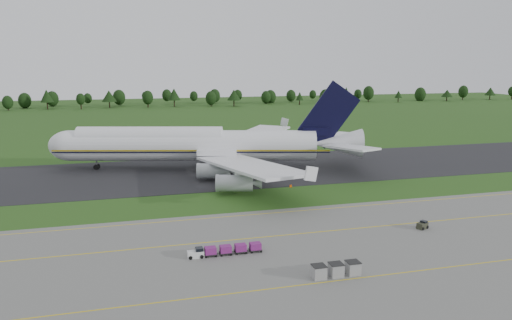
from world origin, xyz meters
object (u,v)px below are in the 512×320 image
object	(u,v)px
aircraft	(199,145)
utility_cart	(422,226)
uld_row	(336,270)
edge_markers	(265,188)
baggage_train	(224,250)

from	to	relation	value
aircraft	utility_cart	world-z (taller)	aircraft
utility_cart	uld_row	bearing A→B (deg)	-147.88
utility_cart	edge_markers	size ratio (longest dim) A/B	0.17
baggage_train	aircraft	bearing A→B (deg)	84.70
edge_markers	aircraft	bearing A→B (deg)	114.25
baggage_train	edge_markers	distance (m)	38.77
baggage_train	edge_markers	world-z (taller)	baggage_train
baggage_train	edge_markers	size ratio (longest dim) A/B	0.89
aircraft	uld_row	xyz separation A→B (m)	(7.10, -70.44, -5.62)
utility_cart	aircraft	bearing A→B (deg)	116.97
edge_markers	uld_row	bearing A→B (deg)	-94.76
aircraft	baggage_train	size ratio (longest dim) A/B	7.54
edge_markers	baggage_train	bearing A→B (deg)	-115.11
aircraft	edge_markers	xyz separation A→B (m)	(10.94, -24.28, -6.29)
aircraft	baggage_train	world-z (taller)	aircraft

